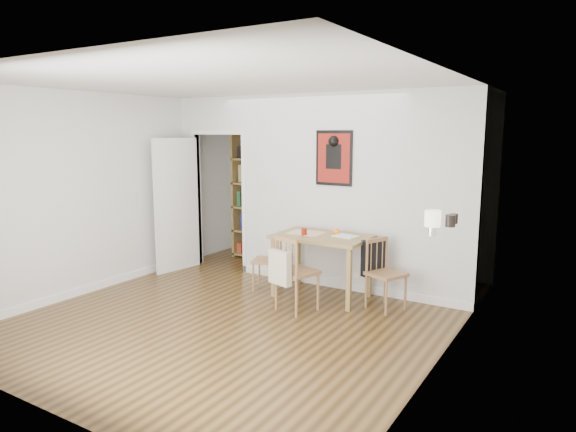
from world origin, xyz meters
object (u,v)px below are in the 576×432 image
Objects in this scene: mantel_lamp at (433,220)px; chair_front at (296,273)px; chair_left at (267,261)px; fireplace at (444,283)px; bookshelf at (259,196)px; chair_right at (385,273)px; notebook at (346,236)px; orange_fruit at (336,231)px; red_glass at (304,231)px; ceramic_jar_a at (450,221)px; dining_table at (322,243)px; ceramic_jar_b at (454,219)px.

chair_front is at bearing 165.59° from mantel_lamp.
chair_left is 0.63× the size of fireplace.
bookshelf reaches higher than mantel_lamp.
notebook is (-0.56, 0.08, 0.37)m from chair_right.
mantel_lamp is (0.82, -1.03, 0.87)m from chair_right.
red_glass is at bearing -144.14° from orange_fruit.
bookshelf is at bearing 153.15° from ceramic_jar_a.
ceramic_jar_b reaches higher than dining_table.
chair_left is 0.86× the size of chair_front.
red_glass reaches higher than dining_table.
mantel_lamp reaches higher than notebook.
chair_left is 0.37× the size of bookshelf.
dining_table is 1.40× the size of chair_right.
dining_table reaches higher than chair_left.
chair_front is at bearing -114.87° from notebook.
chair_right reaches higher than notebook.
dining_table is 2.28m from bookshelf.
ceramic_jar_a is (1.56, -0.64, 0.37)m from orange_fruit.
bookshelf is 4.07m from fireplace.
ceramic_jar_a is at bearing 86.72° from mantel_lamp.
chair_left is at bearing -51.97° from bookshelf.
chair_front is at bearing -102.00° from orange_fruit.
orange_fruit is at bearing 153.21° from fireplace.
ceramic_jar_a is 1.17× the size of ceramic_jar_b.
mantel_lamp is at bearing -31.92° from dining_table.
bookshelf is (-1.09, 1.40, 0.65)m from chair_left.
ceramic_jar_b is at bearing -10.40° from dining_table.
chair_left is 0.89m from chair_front.
ceramic_jar_b is at bearing 9.90° from chair_front.
ceramic_jar_a reaches higher than chair_left.
notebook is at bearing 65.13° from chair_front.
orange_fruit reaches higher than notebook.
red_glass is 1.93m from ceramic_jar_b.
ceramic_jar_b is at bearing 92.87° from fireplace.
notebook is at bearing 171.86° from chair_right.
chair_front is 3.18× the size of notebook.
notebook is (1.05, 0.18, 0.42)m from chair_left.
orange_fruit is (-0.71, 0.14, 0.41)m from chair_right.
bookshelf reaches higher than chair_right.
fireplace is at bearing -89.07° from ceramic_jar_a.
dining_table is 1.30× the size of chair_front.
mantel_lamp is (-0.03, -0.38, 0.69)m from fireplace.
fireplace is 0.62m from ceramic_jar_a.
chair_left is 8.44× the size of red_glass.
chair_front is 0.83m from notebook.
chair_left is at bearing 146.09° from chair_front.
bookshelf is at bearing 146.54° from mantel_lamp.
chair_left is 1.15m from notebook.
bookshelf reaches higher than ceramic_jar_a.
dining_table is at bearing 163.25° from ceramic_jar_a.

